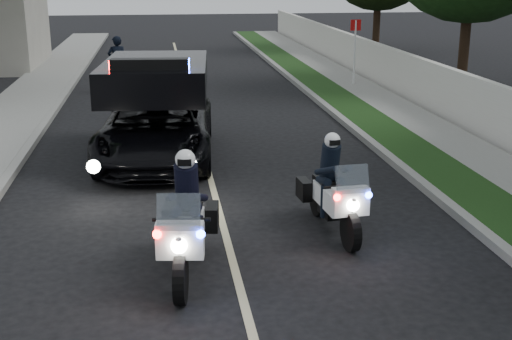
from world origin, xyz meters
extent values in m
cube|color=gray|center=(4.10, 10.00, 0.07)|extent=(0.20, 60.00, 0.15)
cube|color=#193814|center=(4.80, 10.00, 0.08)|extent=(1.20, 60.00, 0.16)
cube|color=gray|center=(6.10, 10.00, 0.08)|extent=(1.40, 60.00, 0.16)
cube|color=beige|center=(7.10, 10.00, 0.75)|extent=(0.22, 60.00, 1.50)
cube|color=gray|center=(-4.10, 10.00, 0.07)|extent=(0.20, 60.00, 0.15)
cube|color=#BFB78C|center=(0.00, 10.00, 0.00)|extent=(0.12, 50.00, 0.01)
imported|color=black|center=(-1.06, 10.06, 0.00)|extent=(2.87, 5.47, 2.57)
imported|color=black|center=(-2.34, 18.83, 0.00)|extent=(0.81, 1.81, 0.92)
imported|color=black|center=(-2.34, 18.83, 0.00)|extent=(0.68, 0.49, 1.76)
camera|label=1|loc=(-0.99, -5.05, 4.19)|focal=47.80mm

